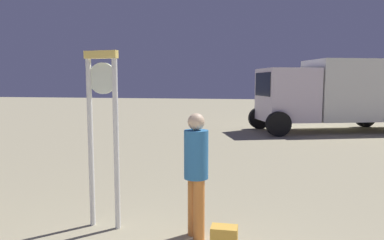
% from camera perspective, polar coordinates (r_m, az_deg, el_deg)
% --- Properties ---
extents(standing_clock, '(0.47, 0.13, 2.34)m').
position_cam_1_polar(standing_clock, '(4.81, -14.05, -0.13)').
color(standing_clock, silver).
rests_on(standing_clock, ground_plane).
extents(person_near_clock, '(0.30, 0.30, 1.56)m').
position_cam_1_polar(person_near_clock, '(4.43, 0.67, -7.83)').
color(person_near_clock, orange).
rests_on(person_near_clock, ground_plane).
extents(box_truck_near, '(7.16, 4.29, 2.81)m').
position_cam_1_polar(box_truck_near, '(15.44, 23.37, 4.15)').
color(box_truck_near, silver).
rests_on(box_truck_near, ground_plane).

